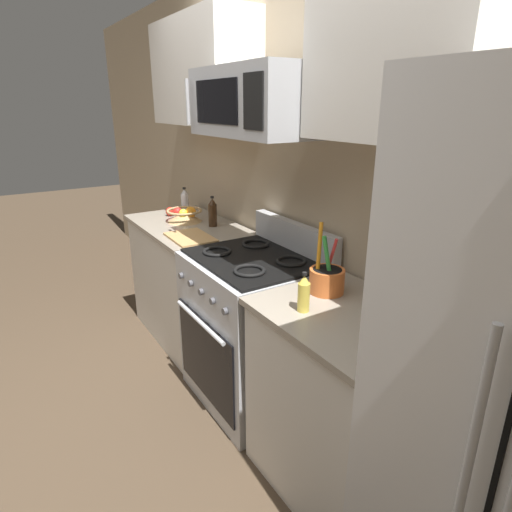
{
  "coord_description": "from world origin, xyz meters",
  "views": [
    {
      "loc": [
        1.96,
        -0.54,
        1.75
      ],
      "look_at": [
        0.24,
        0.55,
        1.03
      ],
      "focal_mm": 30.21,
      "sensor_mm": 36.0,
      "label": 1
    }
  ],
  "objects": [
    {
      "name": "ground_plane",
      "position": [
        0.0,
        0.0,
        0.0
      ],
      "size": [
        16.0,
        16.0,
        0.0
      ],
      "primitive_type": "plane",
      "color": "#473828"
    },
    {
      "name": "wall_back",
      "position": [
        0.0,
        1.07,
        1.3
      ],
      "size": [
        8.0,
        0.1,
        2.6
      ],
      "primitive_type": "cube",
      "color": "tan",
      "rests_on": "ground"
    },
    {
      "name": "counter_left",
      "position": [
        -0.92,
        0.68,
        0.46
      ],
      "size": [
        1.06,
        0.64,
        0.91
      ],
      "color": "silver",
      "rests_on": "ground"
    },
    {
      "name": "range_oven",
      "position": [
        -0.0,
        0.68,
        0.47
      ],
      "size": [
        0.76,
        0.68,
        1.09
      ],
      "color": "#B2B5BA",
      "rests_on": "ground"
    },
    {
      "name": "counter_right",
      "position": [
        0.78,
        0.68,
        0.46
      ],
      "size": [
        0.77,
        0.64,
        0.91
      ],
      "color": "silver",
      "rests_on": "ground"
    },
    {
      "name": "microwave",
      "position": [
        -0.0,
        0.71,
        1.76
      ],
      "size": [
        0.78,
        0.44,
        0.34
      ],
      "color": "#B2B5BA"
    },
    {
      "name": "upper_cabinets_left",
      "position": [
        -0.92,
        0.85,
        1.95
      ],
      "size": [
        1.05,
        0.34,
        0.68
      ],
      "color": "silver"
    },
    {
      "name": "upper_cabinets_right",
      "position": [
        0.78,
        0.85,
        1.95
      ],
      "size": [
        0.76,
        0.34,
        0.68
      ],
      "color": "silver"
    },
    {
      "name": "utensil_crock",
      "position": [
        0.56,
        0.74,
        0.98
      ],
      "size": [
        0.17,
        0.17,
        0.33
      ],
      "color": "#D1662D",
      "rests_on": "counter_right"
    },
    {
      "name": "fruit_basket",
      "position": [
        -0.99,
        0.69,
        0.96
      ],
      "size": [
        0.26,
        0.26,
        0.11
      ],
      "color": "tan",
      "rests_on": "counter_left"
    },
    {
      "name": "apple_loose",
      "position": [
        -1.22,
        0.66,
        0.95
      ],
      "size": [
        0.07,
        0.07,
        0.07
      ],
      "primitive_type": "sphere",
      "color": "red",
      "rests_on": "counter_left"
    },
    {
      "name": "cutting_board",
      "position": [
        -0.57,
        0.55,
        0.92
      ],
      "size": [
        0.36,
        0.26,
        0.02
      ],
      "primitive_type": "cube",
      "rotation": [
        0.0,
        0.0,
        -0.02
      ],
      "color": "tan",
      "rests_on": "counter_left"
    },
    {
      "name": "bottle_oil",
      "position": [
        0.66,
        0.52,
        0.99
      ],
      "size": [
        0.05,
        0.05,
        0.18
      ],
      "color": "gold",
      "rests_on": "counter_right"
    },
    {
      "name": "bottle_soy",
      "position": [
        -0.77,
        0.81,
        1.01
      ],
      "size": [
        0.06,
        0.06,
        0.22
      ],
      "color": "#382314",
      "rests_on": "counter_left"
    },
    {
      "name": "bottle_vinegar",
      "position": [
        -1.33,
        0.84,
        1.0
      ],
      "size": [
        0.06,
        0.06,
        0.19
      ],
      "color": "silver",
      "rests_on": "counter_left"
    },
    {
      "name": "prep_bowl",
      "position": [
        1.05,
        0.75,
        0.93
      ],
      "size": [
        0.1,
        0.1,
        0.04
      ],
      "color": "#D1662D",
      "rests_on": "counter_right"
    }
  ]
}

